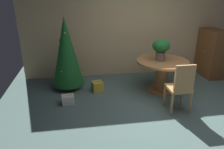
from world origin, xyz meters
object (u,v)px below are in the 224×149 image
object	(u,v)px
flower_vase	(161,47)
holiday_tree	(66,52)
wooden_chair_near	(181,86)
gift_box_gold	(97,86)
round_dining_table	(162,70)
wooden_cabinet	(211,53)
gift_box_cream	(68,100)

from	to	relation	value
flower_vase	holiday_tree	size ratio (longest dim) A/B	0.28
wooden_chair_near	gift_box_gold	distance (m)	1.90
flower_vase	round_dining_table	bearing A→B (deg)	-14.31
holiday_tree	wooden_cabinet	bearing A→B (deg)	4.04
round_dining_table	gift_box_gold	xyz separation A→B (m)	(-1.45, 0.21, -0.39)
gift_box_cream	wooden_cabinet	distance (m)	3.95
flower_vase	wooden_cabinet	distance (m)	1.92
wooden_cabinet	gift_box_gold	bearing A→B (deg)	-170.14
round_dining_table	wooden_chair_near	bearing A→B (deg)	-90.00
flower_vase	holiday_tree	distance (m)	2.11
holiday_tree	gift_box_cream	distance (m)	1.12
holiday_tree	gift_box_gold	xyz separation A→B (m)	(0.66, -0.28, -0.78)
round_dining_table	gift_box_gold	bearing A→B (deg)	171.75
flower_vase	wooden_cabinet	world-z (taller)	wooden_cabinet
wooden_chair_near	holiday_tree	xyz separation A→B (m)	(-2.11, 1.43, 0.35)
gift_box_gold	wooden_cabinet	xyz separation A→B (m)	(3.12, 0.54, 0.51)
round_dining_table	holiday_tree	world-z (taller)	holiday_tree
wooden_chair_near	wooden_cabinet	world-z (taller)	wooden_cabinet
flower_vase	wooden_chair_near	size ratio (longest dim) A/B	0.48
flower_vase	wooden_cabinet	size ratio (longest dim) A/B	0.38
round_dining_table	flower_vase	bearing A→B (deg)	165.69
flower_vase	wooden_chair_near	distance (m)	1.08
flower_vase	wooden_cabinet	xyz separation A→B (m)	(1.72, 0.74, -0.41)
holiday_tree	wooden_cabinet	distance (m)	3.79
round_dining_table	wooden_chair_near	distance (m)	0.94
round_dining_table	holiday_tree	xyz separation A→B (m)	(-2.11, 0.49, 0.39)
holiday_tree	gift_box_cream	world-z (taller)	holiday_tree
holiday_tree	round_dining_table	bearing A→B (deg)	-12.98
round_dining_table	wooden_chair_near	world-z (taller)	wooden_chair_near
gift_box_gold	gift_box_cream	size ratio (longest dim) A/B	1.04
round_dining_table	gift_box_cream	world-z (taller)	round_dining_table
wooden_cabinet	flower_vase	bearing A→B (deg)	-156.85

